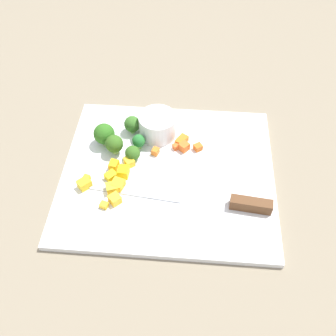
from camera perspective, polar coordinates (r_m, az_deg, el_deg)
ground_plane at (r=0.75m, az=-0.00°, el=-1.06°), size 4.00×4.00×0.00m
cutting_board at (r=0.75m, az=-0.00°, el=-0.78°), size 0.41×0.36×0.01m
prep_bowl at (r=0.79m, az=-1.56°, el=6.35°), size 0.08×0.08×0.05m
chef_knife at (r=0.70m, az=7.29°, el=-4.80°), size 0.34×0.06×0.02m
carrot_dice_0 at (r=0.79m, az=2.25°, el=4.31°), size 0.02×0.02×0.01m
carrot_dice_1 at (r=0.77m, az=-1.88°, el=2.49°), size 0.02×0.02×0.01m
carrot_dice_2 at (r=0.78m, az=1.18°, el=3.21°), size 0.02×0.02×0.01m
carrot_dice_3 at (r=0.78m, az=4.49°, el=3.11°), size 0.02×0.02×0.01m
carrot_dice_4 at (r=0.78m, az=2.41°, el=3.19°), size 0.02×0.02×0.02m
carrot_dice_5 at (r=0.78m, az=1.67°, el=3.77°), size 0.02×0.02×0.01m
pepper_dice_0 at (r=0.74m, az=-6.66°, el=-0.57°), size 0.02×0.02×0.02m
pepper_dice_1 at (r=0.75m, az=-8.03°, el=0.55°), size 0.02×0.02×0.02m
pepper_dice_2 at (r=0.72m, az=-8.35°, el=-2.98°), size 0.03×0.03×0.02m
pepper_dice_3 at (r=0.73m, az=-12.36°, el=-2.32°), size 0.03×0.03×0.02m
pepper_dice_4 at (r=0.75m, az=-5.80°, el=0.93°), size 0.03×0.03×0.02m
pepper_dice_5 at (r=0.70m, az=-7.92°, el=-4.64°), size 0.03×0.03×0.02m
pepper_dice_6 at (r=0.72m, az=-7.46°, el=-2.48°), size 0.03×0.03×0.02m
pepper_dice_7 at (r=0.70m, az=-9.51°, el=-5.48°), size 0.02×0.02×0.01m
pepper_dice_8 at (r=0.73m, az=-8.51°, el=-1.22°), size 0.03×0.03×0.02m
pepper_dice_9 at (r=0.74m, az=-12.08°, el=-1.56°), size 0.02×0.02×0.01m
broccoli_floret_0 at (r=0.77m, az=-4.38°, el=4.04°), size 0.03×0.03×0.03m
broccoli_floret_1 at (r=0.77m, az=-8.02°, el=3.56°), size 0.04×0.04×0.04m
broccoli_floret_2 at (r=0.79m, az=-9.49°, el=5.00°), size 0.04×0.04×0.05m
broccoli_floret_3 at (r=0.80m, az=-5.34°, el=6.50°), size 0.03×0.03×0.04m
broccoli_floret_4 at (r=0.76m, az=-5.30°, el=2.20°), size 0.03×0.03×0.03m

